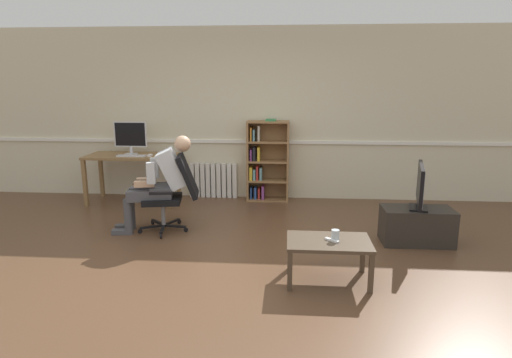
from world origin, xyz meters
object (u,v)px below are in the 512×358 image
at_px(keyboard, 132,156).
at_px(radiator, 214,180).
at_px(drinking_glass, 335,235).
at_px(spare_remote, 332,240).
at_px(computer_mouse, 150,155).
at_px(tv_screen, 420,186).
at_px(person_seated, 159,181).
at_px(office_chair, 174,190).
at_px(imac_monitor, 130,135).
at_px(coffee_table, 329,246).
at_px(bookshelf, 265,162).
at_px(computer_desk, 132,161).
at_px(tv_stand, 417,226).

height_order(keyboard, radiator, keyboard).
height_order(drinking_glass, spare_remote, drinking_glass).
distance_m(computer_mouse, spare_remote, 3.53).
relative_size(keyboard, drinking_glass, 4.17).
relative_size(tv_screen, drinking_glass, 7.10).
distance_m(computer_mouse, person_seated, 1.26).
relative_size(office_chair, person_seated, 0.81).
distance_m(imac_monitor, computer_mouse, 0.49).
bearing_deg(coffee_table, imac_monitor, 137.14).
relative_size(keyboard, spare_remote, 2.93).
xyz_separation_m(radiator, person_seated, (-0.38, -1.67, 0.37)).
distance_m(computer_mouse, tv_screen, 3.86).
relative_size(bookshelf, coffee_table, 1.65).
height_order(computer_mouse, spare_remote, computer_mouse).
bearing_deg(office_chair, radiator, 162.94).
relative_size(imac_monitor, keyboard, 1.17).
height_order(keyboard, bookshelf, bookshelf).
relative_size(office_chair, tv_screen, 1.31).
relative_size(computer_desk, coffee_table, 1.75).
distance_m(tv_screen, coffee_table, 1.59).
relative_size(computer_desk, drinking_glass, 12.98).
bearing_deg(office_chair, imac_monitor, -152.17).
distance_m(person_seated, spare_remote, 2.42).
bearing_deg(imac_monitor, spare_remote, -42.77).
bearing_deg(tv_stand, imac_monitor, 158.53).
bearing_deg(office_chair, tv_screen, 75.85).
relative_size(imac_monitor, coffee_table, 0.66).
height_order(computer_desk, spare_remote, computer_desk).
height_order(tv_screen, spare_remote, tv_screen).
xyz_separation_m(office_chair, person_seated, (-0.17, -0.03, 0.12)).
bearing_deg(bookshelf, drinking_glass, -74.07).
distance_m(computer_mouse, tv_stand, 3.90).
distance_m(imac_monitor, drinking_glass, 3.97).
distance_m(bookshelf, coffee_table, 2.97).
height_order(computer_desk, person_seated, person_seated).
relative_size(office_chair, coffee_table, 1.25).
height_order(tv_stand, spare_remote, spare_remote).
bearing_deg(bookshelf, keyboard, -167.83).
height_order(computer_desk, imac_monitor, imac_monitor).
bearing_deg(radiator, keyboard, -155.33).
height_order(imac_monitor, person_seated, imac_monitor).
bearing_deg(keyboard, coffee_table, -41.22).
relative_size(keyboard, person_seated, 0.36).
height_order(imac_monitor, tv_stand, imac_monitor).
xyz_separation_m(radiator, coffee_table, (1.61, -2.95, 0.07)).
distance_m(imac_monitor, tv_stand, 4.34).
distance_m(keyboard, spare_remote, 3.73).
height_order(imac_monitor, drinking_glass, imac_monitor).
distance_m(keyboard, drinking_glass, 3.73).
height_order(person_seated, coffee_table, person_seated).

